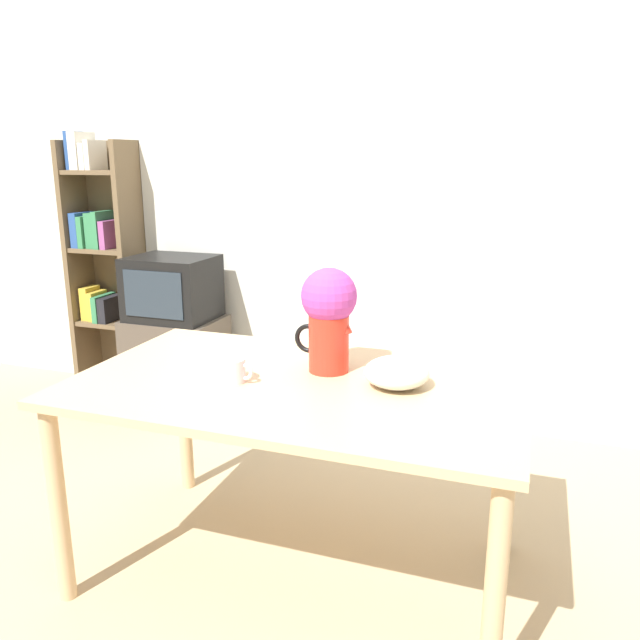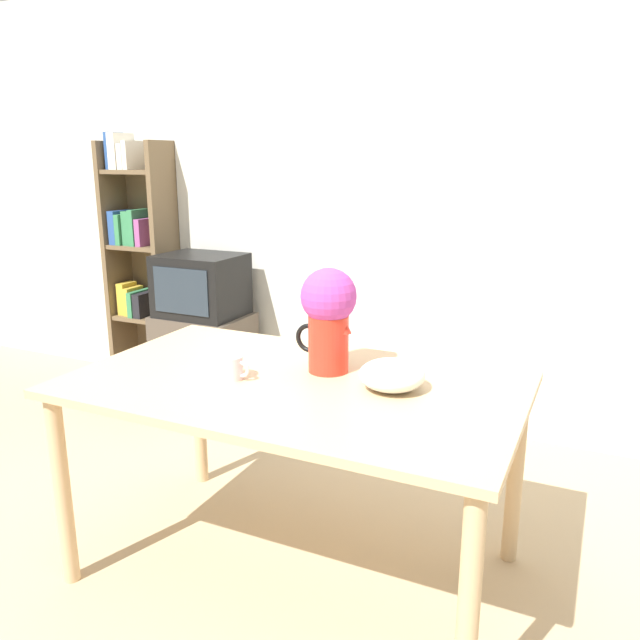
{
  "view_description": "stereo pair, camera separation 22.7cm",
  "coord_description": "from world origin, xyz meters",
  "px_view_note": "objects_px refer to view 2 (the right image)",
  "views": [
    {
      "loc": [
        0.87,
        -1.82,
        1.53
      ],
      "look_at": [
        0.14,
        0.25,
        0.96
      ],
      "focal_mm": 35.0,
      "sensor_mm": 36.0,
      "label": 1
    },
    {
      "loc": [
        1.08,
        -1.74,
        1.53
      ],
      "look_at": [
        0.14,
        0.25,
        0.96
      ],
      "focal_mm": 35.0,
      "sensor_mm": 36.0,
      "label": 2
    }
  ],
  "objects_px": {
    "flower_vase": "(328,312)",
    "white_bowl": "(392,375)",
    "tv_set": "(201,285)",
    "coffee_mug": "(230,367)"
  },
  "relations": [
    {
      "from": "flower_vase",
      "to": "white_bowl",
      "type": "bearing_deg",
      "value": -16.39
    },
    {
      "from": "tv_set",
      "to": "white_bowl",
      "type": "bearing_deg",
      "value": -36.09
    },
    {
      "from": "flower_vase",
      "to": "tv_set",
      "type": "relative_size",
      "value": 0.78
    },
    {
      "from": "tv_set",
      "to": "coffee_mug",
      "type": "bearing_deg",
      "value": -50.89
    },
    {
      "from": "flower_vase",
      "to": "tv_set",
      "type": "height_order",
      "value": "flower_vase"
    },
    {
      "from": "flower_vase",
      "to": "tv_set",
      "type": "distance_m",
      "value": 1.78
    },
    {
      "from": "white_bowl",
      "to": "tv_set",
      "type": "distance_m",
      "value": 2.03
    },
    {
      "from": "flower_vase",
      "to": "coffee_mug",
      "type": "height_order",
      "value": "flower_vase"
    },
    {
      "from": "coffee_mug",
      "to": "white_bowl",
      "type": "bearing_deg",
      "value": 14.7
    },
    {
      "from": "coffee_mug",
      "to": "flower_vase",
      "type": "bearing_deg",
      "value": 38.78
    }
  ]
}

